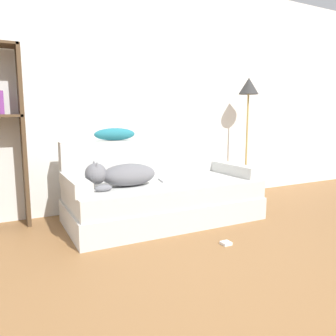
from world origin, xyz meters
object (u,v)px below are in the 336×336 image
object	(u,v)px
bookshelf	(2,128)
dog	(122,175)
power_adapter	(226,243)
couch	(164,201)
throw_pillow	(115,134)
floor_lamp	(248,99)
laptop	(176,179)

from	to	relation	value
bookshelf	dog	bearing A→B (deg)	-30.72
power_adapter	bookshelf	bearing A→B (deg)	139.34
couch	power_adapter	size ratio (longest dim) A/B	24.99
throw_pillow	floor_lamp	world-z (taller)	floor_lamp
bookshelf	power_adapter	bearing A→B (deg)	-40.66
laptop	power_adapter	world-z (taller)	laptop
power_adapter	dog	bearing A→B (deg)	128.18
throw_pillow	bookshelf	distance (m)	1.07
couch	power_adapter	xyz separation A→B (m)	(0.16, -0.84, -0.19)
dog	laptop	xyz separation A→B (m)	(0.60, 0.04, -0.10)
throw_pillow	power_adapter	bearing A→B (deg)	-67.04
laptop	throw_pillow	distance (m)	0.81
throw_pillow	bookshelf	size ratio (longest dim) A/B	0.26
couch	power_adapter	distance (m)	0.87
dog	power_adapter	world-z (taller)	dog
power_adapter	throw_pillow	bearing A→B (deg)	112.96
couch	throw_pillow	bearing A→B (deg)	131.82
couch	dog	distance (m)	0.56
floor_lamp	power_adapter	world-z (taller)	floor_lamp
couch	floor_lamp	bearing A→B (deg)	15.46
throw_pillow	laptop	bearing A→B (deg)	-39.81
couch	bookshelf	world-z (taller)	bookshelf
couch	floor_lamp	world-z (taller)	floor_lamp
bookshelf	floor_lamp	size ratio (longest dim) A/B	1.11
power_adapter	laptop	bearing A→B (deg)	91.34
laptop	power_adapter	bearing A→B (deg)	-77.69
bookshelf	power_adapter	distance (m)	2.30
dog	power_adapter	distance (m)	1.13
dog	throw_pillow	bearing A→B (deg)	78.95
dog	power_adapter	xyz separation A→B (m)	(0.62, -0.79, -0.51)
floor_lamp	throw_pillow	bearing A→B (deg)	179.24
dog	power_adapter	size ratio (longest dim) A/B	8.76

